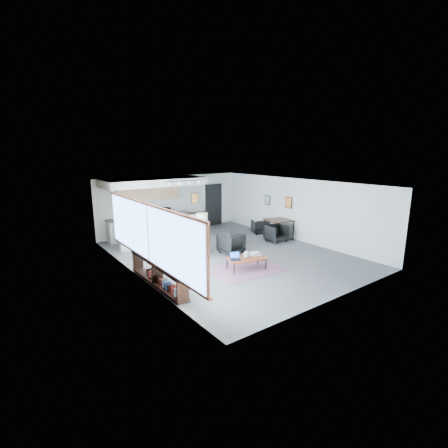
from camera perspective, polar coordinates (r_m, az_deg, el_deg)
room at (r=11.57m, az=1.00°, el=0.77°), size 7.02×9.02×2.62m
window at (r=9.07m, az=-13.12°, el=-1.89°), size 0.10×5.95×1.66m
console at (r=9.34m, az=-11.48°, el=-8.65°), size 0.35×3.00×0.80m
kitchenette at (r=14.11m, az=-12.12°, el=2.96°), size 4.20×1.96×2.60m
doorway at (r=16.46m, az=-1.95°, el=3.52°), size 1.10×0.12×2.15m
track_light at (r=12.90m, az=-7.07°, el=7.41°), size 1.60×0.07×0.15m
wall_art_lower at (r=14.13m, az=11.30°, el=3.72°), size 0.03×0.38×0.48m
wall_art_upper at (r=15.04m, az=7.64°, el=4.18°), size 0.03×0.34×0.44m
kilim_rug at (r=10.47m, az=3.95°, el=-7.93°), size 2.44×1.78×0.01m
coffee_table at (r=10.35m, az=3.98°, el=-6.09°), size 1.32×0.92×0.39m
laptop at (r=10.16m, az=1.96°, el=-5.86°), size 0.39×0.36×0.23m
ceramic_pot at (r=10.27m, az=4.02°, el=-5.38°), size 0.23×0.23×0.23m
book_stack at (r=10.62m, az=5.48°, el=-5.20°), size 0.34×0.28×0.10m
coaster at (r=10.28m, az=5.35°, el=-6.05°), size 0.11×0.11×0.01m
armchair_left at (r=11.82m, az=-5.71°, el=-3.46°), size 0.92×0.88×0.82m
armchair_right at (r=11.98m, az=1.23°, el=-3.24°), size 0.87×0.83×0.80m
floor_lamp at (r=11.90m, az=-3.89°, el=0.97°), size 0.48×0.48×1.47m
dining_table at (r=13.99m, az=9.63°, el=0.44°), size 1.19×1.19×0.84m
dining_chair_near at (r=13.67m, az=9.19°, el=-1.72°), size 0.67×0.64×0.66m
dining_chair_far at (r=14.90m, az=6.36°, el=-0.56°), size 0.75×0.74×0.60m
microwave at (r=14.81m, az=-10.54°, el=2.42°), size 0.57×0.37×0.35m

